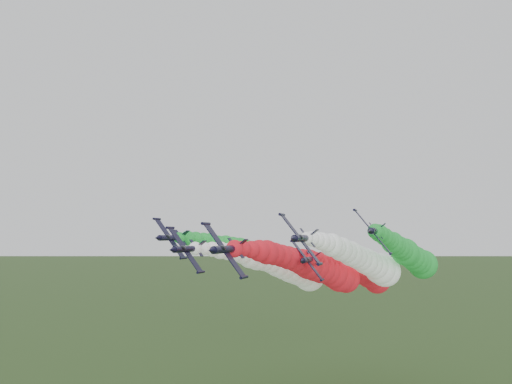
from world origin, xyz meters
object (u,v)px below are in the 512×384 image
at_px(jet_inner_left, 287,268).
at_px(jet_trail, 360,273).
at_px(jet_lead, 320,269).
at_px(jet_outer_right, 409,255).
at_px(jet_inner_right, 367,262).
at_px(jet_outer_left, 264,257).

distance_m(jet_inner_left, jet_trail, 22.60).
height_order(jet_lead, jet_outer_right, jet_outer_right).
bearing_deg(jet_lead, jet_outer_right, 51.15).
bearing_deg(jet_trail, jet_outer_right, -30.79).
height_order(jet_inner_left, jet_outer_right, jet_outer_right).
bearing_deg(jet_lead, jet_inner_left, 129.18).
relative_size(jet_inner_right, jet_outer_right, 1.00).
relative_size(jet_outer_right, jet_trail, 1.00).
xyz_separation_m(jet_inner_left, jet_inner_right, (19.56, -3.41, 1.87)).
relative_size(jet_inner_left, jet_trail, 1.00).
xyz_separation_m(jet_lead, jet_inner_right, (8.83, 9.76, 1.08)).
height_order(jet_inner_left, jet_outer_left, jet_outer_left).
bearing_deg(jet_lead, jet_outer_left, 134.28).
xyz_separation_m(jet_inner_right, jet_outer_left, (-27.07, 8.95, 0.37)).
relative_size(jet_inner_right, jet_outer_left, 1.01).
bearing_deg(jet_trail, jet_inner_left, -133.66).
distance_m(jet_inner_right, jet_trail, 20.46).
xyz_separation_m(jet_lead, jet_trail, (4.82, 29.46, -2.72)).
relative_size(jet_outer_left, jet_trail, 0.99).
bearing_deg(jet_inner_left, jet_outer_left, 143.58).
xyz_separation_m(jet_inner_right, jet_outer_right, (8.77, 12.09, 1.28)).
bearing_deg(jet_inner_right, jet_outer_right, 54.05).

